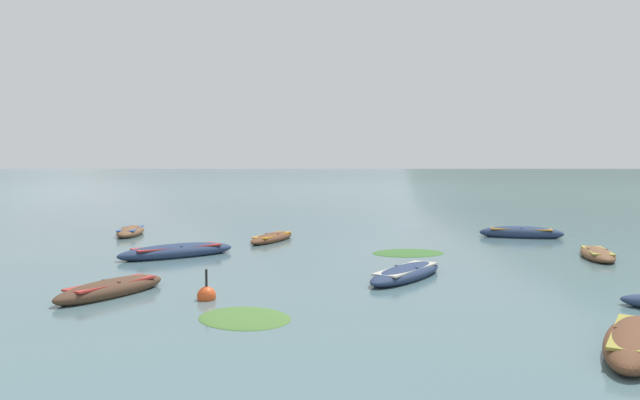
{
  "coord_description": "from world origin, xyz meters",
  "views": [
    {
      "loc": [
        1.91,
        -4.86,
        3.28
      ],
      "look_at": [
        -3.31,
        40.99,
        0.74
      ],
      "focal_mm": 33.88,
      "sensor_mm": 36.0,
      "label": 1
    }
  ],
  "objects_px": {
    "rowboat_2": "(131,232)",
    "rowboat_6": "(272,238)",
    "rowboat_4": "(177,252)",
    "rowboat_1": "(597,254)",
    "rowboat_3": "(406,273)",
    "rowboat_0": "(521,233)",
    "rowboat_5": "(111,289)",
    "rowboat_7": "(634,342)",
    "mooring_buoy": "(207,296)"
  },
  "relations": [
    {
      "from": "rowboat_5",
      "to": "rowboat_2",
      "type": "bearing_deg",
      "value": 112.03
    },
    {
      "from": "rowboat_1",
      "to": "rowboat_7",
      "type": "height_order",
      "value": "rowboat_7"
    },
    {
      "from": "rowboat_0",
      "to": "rowboat_5",
      "type": "height_order",
      "value": "rowboat_0"
    },
    {
      "from": "rowboat_2",
      "to": "rowboat_6",
      "type": "height_order",
      "value": "rowboat_2"
    },
    {
      "from": "rowboat_1",
      "to": "rowboat_2",
      "type": "height_order",
      "value": "rowboat_2"
    },
    {
      "from": "rowboat_1",
      "to": "rowboat_3",
      "type": "xyz_separation_m",
      "value": [
        -6.92,
        -4.74,
        0.01
      ]
    },
    {
      "from": "rowboat_2",
      "to": "rowboat_6",
      "type": "xyz_separation_m",
      "value": [
        7.23,
        -1.56,
        -0.02
      ]
    },
    {
      "from": "mooring_buoy",
      "to": "rowboat_7",
      "type": "bearing_deg",
      "value": -20.35
    },
    {
      "from": "rowboat_2",
      "to": "mooring_buoy",
      "type": "bearing_deg",
      "value": -59.44
    },
    {
      "from": "rowboat_1",
      "to": "rowboat_7",
      "type": "bearing_deg",
      "value": -105.3
    },
    {
      "from": "rowboat_3",
      "to": "rowboat_2",
      "type": "bearing_deg",
      "value": 142.37
    },
    {
      "from": "mooring_buoy",
      "to": "rowboat_3",
      "type": "bearing_deg",
      "value": 34.5
    },
    {
      "from": "rowboat_5",
      "to": "rowboat_7",
      "type": "xyz_separation_m",
      "value": [
        11.35,
        -3.48,
        0.02
      ]
    },
    {
      "from": "rowboat_4",
      "to": "rowboat_3",
      "type": "bearing_deg",
      "value": -22.58
    },
    {
      "from": "rowboat_0",
      "to": "rowboat_7",
      "type": "height_order",
      "value": "rowboat_0"
    },
    {
      "from": "rowboat_1",
      "to": "rowboat_2",
      "type": "relative_size",
      "value": 0.89
    },
    {
      "from": "rowboat_2",
      "to": "rowboat_7",
      "type": "relative_size",
      "value": 1.03
    },
    {
      "from": "rowboat_5",
      "to": "rowboat_7",
      "type": "bearing_deg",
      "value": -17.03
    },
    {
      "from": "rowboat_6",
      "to": "rowboat_7",
      "type": "relative_size",
      "value": 1.08
    },
    {
      "from": "rowboat_1",
      "to": "rowboat_3",
      "type": "height_order",
      "value": "rowboat_3"
    },
    {
      "from": "rowboat_3",
      "to": "rowboat_5",
      "type": "bearing_deg",
      "value": -156.99
    },
    {
      "from": "rowboat_3",
      "to": "rowboat_4",
      "type": "distance_m",
      "value": 8.88
    },
    {
      "from": "rowboat_2",
      "to": "rowboat_6",
      "type": "distance_m",
      "value": 7.39
    },
    {
      "from": "rowboat_4",
      "to": "rowboat_5",
      "type": "relative_size",
      "value": 1.15
    },
    {
      "from": "rowboat_0",
      "to": "rowboat_4",
      "type": "distance_m",
      "value": 15.75
    },
    {
      "from": "rowboat_0",
      "to": "rowboat_6",
      "type": "distance_m",
      "value": 11.55
    },
    {
      "from": "rowboat_4",
      "to": "rowboat_6",
      "type": "distance_m",
      "value": 5.57
    },
    {
      "from": "rowboat_3",
      "to": "mooring_buoy",
      "type": "bearing_deg",
      "value": -145.5
    },
    {
      "from": "rowboat_0",
      "to": "rowboat_4",
      "type": "height_order",
      "value": "rowboat_0"
    },
    {
      "from": "rowboat_2",
      "to": "rowboat_5",
      "type": "relative_size",
      "value": 1.07
    },
    {
      "from": "rowboat_6",
      "to": "mooring_buoy",
      "type": "distance_m",
      "value": 11.8
    },
    {
      "from": "rowboat_0",
      "to": "rowboat_5",
      "type": "bearing_deg",
      "value": -132.78
    },
    {
      "from": "rowboat_5",
      "to": "mooring_buoy",
      "type": "xyz_separation_m",
      "value": [
        2.57,
        -0.22,
        -0.06
      ]
    },
    {
      "from": "rowboat_7",
      "to": "mooring_buoy",
      "type": "bearing_deg",
      "value": 159.65
    },
    {
      "from": "rowboat_0",
      "to": "rowboat_1",
      "type": "height_order",
      "value": "rowboat_0"
    },
    {
      "from": "rowboat_6",
      "to": "rowboat_7",
      "type": "height_order",
      "value": "rowboat_7"
    },
    {
      "from": "rowboat_2",
      "to": "rowboat_5",
      "type": "bearing_deg",
      "value": -67.97
    },
    {
      "from": "rowboat_3",
      "to": "rowboat_5",
      "type": "height_order",
      "value": "rowboat_5"
    },
    {
      "from": "rowboat_1",
      "to": "mooring_buoy",
      "type": "bearing_deg",
      "value": -145.57
    },
    {
      "from": "rowboat_5",
      "to": "mooring_buoy",
      "type": "distance_m",
      "value": 2.58
    },
    {
      "from": "rowboat_0",
      "to": "mooring_buoy",
      "type": "bearing_deg",
      "value": -126.26
    },
    {
      "from": "rowboat_3",
      "to": "rowboat_0",
      "type": "bearing_deg",
      "value": 63.04
    },
    {
      "from": "rowboat_3",
      "to": "rowboat_7",
      "type": "relative_size",
      "value": 1.12
    },
    {
      "from": "rowboat_4",
      "to": "rowboat_7",
      "type": "bearing_deg",
      "value": -40.08
    },
    {
      "from": "rowboat_5",
      "to": "rowboat_6",
      "type": "height_order",
      "value": "rowboat_5"
    },
    {
      "from": "rowboat_6",
      "to": "rowboat_0",
      "type": "bearing_deg",
      "value": 13.27
    },
    {
      "from": "rowboat_5",
      "to": "rowboat_6",
      "type": "relative_size",
      "value": 0.89
    },
    {
      "from": "rowboat_0",
      "to": "rowboat_6",
      "type": "height_order",
      "value": "rowboat_0"
    },
    {
      "from": "rowboat_2",
      "to": "rowboat_6",
      "type": "relative_size",
      "value": 0.95
    },
    {
      "from": "rowboat_5",
      "to": "rowboat_6",
      "type": "xyz_separation_m",
      "value": [
        1.92,
        11.57,
        -0.02
      ]
    }
  ]
}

